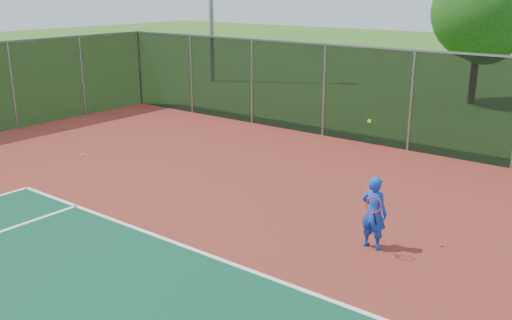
# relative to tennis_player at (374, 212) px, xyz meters

# --- Properties ---
(tennis_player) EXTENTS (0.59, 0.59, 2.44)m
(tennis_player) POSITION_rel_tennis_player_xyz_m (0.00, 0.00, 0.00)
(tennis_player) COLOR blue
(tennis_player) RESTS_ON court_apron
(practice_ball_2) EXTENTS (0.07, 0.07, 0.07)m
(practice_ball_2) POSITION_rel_tennis_player_xyz_m (-9.52, 0.41, -0.68)
(practice_ball_2) COLOR #C7EA1B
(practice_ball_2) RESTS_ON court_apron
(tree_back_left) EXTENTS (3.95, 3.95, 5.80)m
(tree_back_left) POSITION_rel_tennis_player_xyz_m (-3.03, 15.39, 2.91)
(tree_back_left) COLOR #362613
(tree_back_left) RESTS_ON ground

